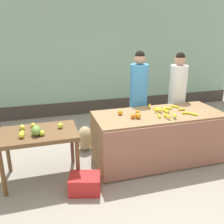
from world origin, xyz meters
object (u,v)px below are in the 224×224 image
(produce_crate, at_px, (85,184))
(produce_sack, at_px, (85,138))
(vendor_woman_white_shirt, at_px, (177,98))
(vendor_woman_blue_shirt, at_px, (138,99))

(produce_crate, xyz_separation_m, produce_sack, (0.24, 1.28, 0.11))
(produce_crate, bearing_deg, vendor_woman_white_shirt, 29.72)
(vendor_woman_white_shirt, xyz_separation_m, produce_crate, (-2.14, -1.22, -0.79))
(vendor_woman_blue_shirt, distance_m, produce_sack, 1.28)
(vendor_woman_blue_shirt, bearing_deg, vendor_woman_white_shirt, -2.08)
(produce_crate, bearing_deg, vendor_woman_blue_shirt, 43.65)
(vendor_woman_blue_shirt, bearing_deg, produce_sack, 178.33)
(vendor_woman_blue_shirt, xyz_separation_m, vendor_woman_white_shirt, (0.83, -0.03, -0.03))
(produce_crate, distance_m, produce_sack, 1.31)
(produce_crate, bearing_deg, produce_sack, 79.26)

